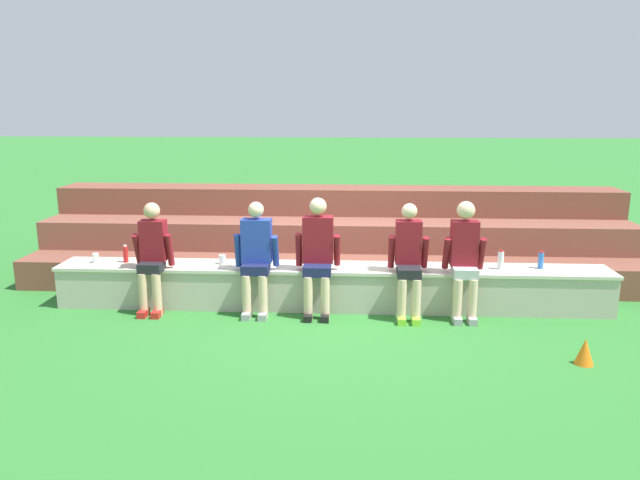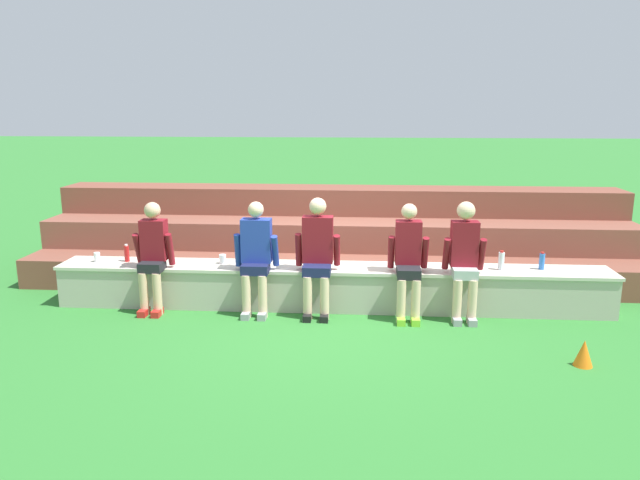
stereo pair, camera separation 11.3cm
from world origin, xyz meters
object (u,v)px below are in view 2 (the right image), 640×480
at_px(person_far_right, 465,257).
at_px(water_bottle_center_gap, 127,253).
at_px(person_right_of_center, 408,258).
at_px(person_left_of_center, 256,254).
at_px(plastic_cup_right_end, 223,259).
at_px(plastic_cup_middle, 97,257).
at_px(water_bottle_near_right, 542,261).
at_px(water_bottle_mid_left, 501,261).
at_px(person_far_left, 153,254).
at_px(person_center, 317,252).
at_px(sports_cone, 584,353).

relative_size(person_far_right, water_bottle_center_gap, 6.16).
bearing_deg(person_right_of_center, person_left_of_center, -179.81).
xyz_separation_m(person_right_of_center, plastic_cup_right_end, (-2.38, 0.32, -0.14)).
xyz_separation_m(person_right_of_center, plastic_cup_middle, (-4.05, 0.30, -0.13)).
relative_size(person_right_of_center, water_bottle_near_right, 6.23).
bearing_deg(water_bottle_mid_left, water_bottle_near_right, 6.59).
bearing_deg(person_far_left, plastic_cup_middle, 161.03).
xyz_separation_m(person_left_of_center, water_bottle_near_right, (3.57, 0.35, -0.11)).
relative_size(person_far_left, water_bottle_near_right, 6.16).
distance_m(water_bottle_near_right, water_bottle_mid_left, 0.52).
bearing_deg(water_bottle_mid_left, person_far_right, -150.00).
bearing_deg(person_left_of_center, water_bottle_mid_left, 5.39).
distance_m(person_center, plastic_cup_middle, 2.95).
height_order(person_far_left, plastic_cup_middle, person_far_left).
height_order(person_left_of_center, person_right_of_center, person_left_of_center).
distance_m(person_far_right, water_bottle_near_right, 1.09).
height_order(plastic_cup_middle, plastic_cup_right_end, plastic_cup_middle).
bearing_deg(water_bottle_mid_left, person_center, -173.56).
distance_m(person_right_of_center, person_far_right, 0.67).
xyz_separation_m(person_far_left, person_far_right, (3.86, -0.01, 0.04)).
xyz_separation_m(person_right_of_center, water_bottle_near_right, (1.69, 0.34, -0.09)).
bearing_deg(water_bottle_near_right, person_left_of_center, -174.44).
height_order(water_bottle_mid_left, plastic_cup_middle, water_bottle_mid_left).
height_order(plastic_cup_middle, sports_cone, plastic_cup_middle).
bearing_deg(sports_cone, person_left_of_center, 159.44).
bearing_deg(sports_cone, person_far_left, 164.60).
xyz_separation_m(person_right_of_center, sports_cone, (1.68, -1.34, -0.60)).
bearing_deg(person_center, water_bottle_center_gap, 172.85).
bearing_deg(plastic_cup_middle, person_center, -5.35).
relative_size(person_center, water_bottle_near_right, 6.49).
height_order(person_far_left, plastic_cup_right_end, person_far_left).
bearing_deg(water_bottle_near_right, water_bottle_center_gap, 179.98).
xyz_separation_m(person_far_left, sports_cone, (4.86, -1.34, -0.61)).
distance_m(person_center, water_bottle_near_right, 2.83).
bearing_deg(plastic_cup_middle, sports_cone, -15.95).
bearing_deg(water_bottle_center_gap, person_left_of_center, -11.05).
distance_m(person_far_left, plastic_cup_middle, 0.92).
bearing_deg(water_bottle_center_gap, person_far_right, -4.66).
distance_m(plastic_cup_right_end, sports_cone, 4.41).
relative_size(person_left_of_center, water_bottle_near_right, 6.27).
bearing_deg(person_center, person_right_of_center, -1.18).
xyz_separation_m(person_far_right, water_bottle_center_gap, (-4.33, 0.35, -0.13)).
distance_m(person_left_of_center, plastic_cup_middle, 2.20).
distance_m(person_left_of_center, person_right_of_center, 1.88).
bearing_deg(person_far_left, person_far_right, -0.17).
height_order(person_center, water_bottle_mid_left, person_center).
relative_size(plastic_cup_middle, sports_cone, 0.46).
bearing_deg(person_far_left, sports_cone, -15.40).
bearing_deg(person_right_of_center, person_far_left, 179.99).
bearing_deg(person_far_right, water_bottle_center_gap, 175.34).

